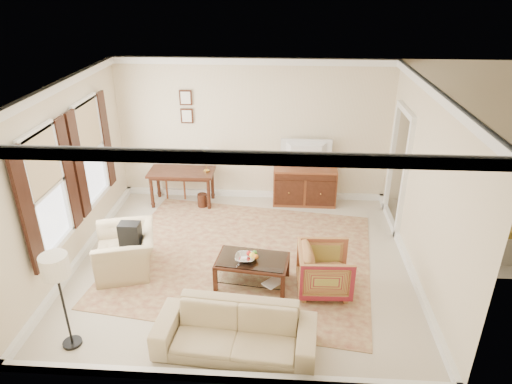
# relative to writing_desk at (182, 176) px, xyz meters

# --- Properties ---
(room_shell) EXTENTS (5.51, 5.01, 2.91)m
(room_shell) POSITION_rel_writing_desk_xyz_m (1.43, -2.07, 1.86)
(room_shell) COLOR beige
(room_shell) RESTS_ON ground
(annex_bedroom) EXTENTS (3.00, 2.70, 2.90)m
(annex_bedroom) POSITION_rel_writing_desk_xyz_m (5.92, -0.92, -0.27)
(annex_bedroom) COLOR beige
(annex_bedroom) RESTS_ON ground
(window_front) EXTENTS (0.12, 1.56, 1.80)m
(window_front) POSITION_rel_writing_desk_xyz_m (-1.27, -2.77, 0.94)
(window_front) COLOR #CCB284
(window_front) RESTS_ON room_shell
(window_rear) EXTENTS (0.12, 1.56, 1.80)m
(window_rear) POSITION_rel_writing_desk_xyz_m (-1.27, -1.17, 0.94)
(window_rear) COLOR #CCB284
(window_rear) RESTS_ON room_shell
(doorway) EXTENTS (0.10, 1.12, 2.25)m
(doorway) POSITION_rel_writing_desk_xyz_m (4.14, -0.57, 0.47)
(doorway) COLOR white
(doorway) RESTS_ON room_shell
(rug) EXTENTS (4.65, 4.13, 0.01)m
(rug) POSITION_rel_writing_desk_xyz_m (1.41, -1.93, -0.60)
(rug) COLOR maroon
(rug) RESTS_ON room_shell
(writing_desk) EXTENTS (1.32, 0.66, 0.72)m
(writing_desk) POSITION_rel_writing_desk_xyz_m (0.00, 0.00, 0.00)
(writing_desk) COLOR #3E1D11
(writing_desk) RESTS_ON room_shell
(desk_chair) EXTENTS (0.47, 0.47, 1.05)m
(desk_chair) POSITION_rel_writing_desk_xyz_m (-0.19, 0.35, -0.08)
(desk_chair) COLOR brown
(desk_chair) RESTS_ON room_shell
(desk_lamp) EXTENTS (0.32, 0.32, 0.50)m
(desk_lamp) POSITION_rel_writing_desk_xyz_m (0.51, -0.00, 0.36)
(desk_lamp) COLOR silver
(desk_lamp) RESTS_ON writing_desk
(framed_prints) EXTENTS (0.25, 0.04, 0.68)m
(framed_prints) POSITION_rel_writing_desk_xyz_m (0.10, 0.40, 1.33)
(framed_prints) COLOR #3E1D11
(framed_prints) RESTS_ON room_shell
(sideboard) EXTENTS (1.27, 0.49, 0.78)m
(sideboard) POSITION_rel_writing_desk_xyz_m (2.50, 0.15, -0.22)
(sideboard) COLOR brown
(sideboard) RESTS_ON room_shell
(tv) EXTENTS (0.97, 0.56, 0.13)m
(tv) POSITION_rel_writing_desk_xyz_m (2.50, 0.13, 0.66)
(tv) COLOR black
(tv) RESTS_ON sideboard
(coffee_table) EXTENTS (1.15, 0.76, 0.46)m
(coffee_table) POSITION_rel_writing_desk_xyz_m (1.63, -2.65, -0.26)
(coffee_table) COLOR #3E1D11
(coffee_table) RESTS_ON room_shell
(fruit_bowl) EXTENTS (0.42, 0.42, 0.10)m
(fruit_bowl) POSITION_rel_writing_desk_xyz_m (1.53, -2.69, -0.10)
(fruit_bowl) COLOR silver
(fruit_bowl) RESTS_ON coffee_table
(book_a) EXTENTS (0.28, 0.13, 0.38)m
(book_a) POSITION_rel_writing_desk_xyz_m (1.44, -2.51, -0.43)
(book_a) COLOR brown
(book_a) RESTS_ON coffee_table
(book_b) EXTENTS (0.22, 0.21, 0.38)m
(book_b) POSITION_rel_writing_desk_xyz_m (1.87, -2.77, -0.43)
(book_b) COLOR brown
(book_b) RESTS_ON coffee_table
(striped_armchair) EXTENTS (0.75, 0.80, 0.80)m
(striped_armchair) POSITION_rel_writing_desk_xyz_m (2.71, -2.73, -0.21)
(striped_armchair) COLOR maroon
(striped_armchair) RESTS_ON room_shell
(club_armchair) EXTENTS (0.94, 1.19, 0.91)m
(club_armchair) POSITION_rel_writing_desk_xyz_m (-0.41, -2.39, -0.15)
(club_armchair) COLOR tan
(club_armchair) RESTS_ON room_shell
(backpack) EXTENTS (0.30, 0.37, 0.40)m
(backpack) POSITION_rel_writing_desk_xyz_m (-0.30, -2.41, 0.09)
(backpack) COLOR black
(backpack) RESTS_ON club_armchair
(sofa) EXTENTS (2.05, 0.76, 0.79)m
(sofa) POSITION_rel_writing_desk_xyz_m (1.51, -4.02, -0.22)
(sofa) COLOR tan
(sofa) RESTS_ON room_shell
(floor_lamp) EXTENTS (0.34, 0.34, 1.36)m
(floor_lamp) POSITION_rel_writing_desk_xyz_m (-0.61, -4.07, 0.51)
(floor_lamp) COLOR black
(floor_lamp) RESTS_ON room_shell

